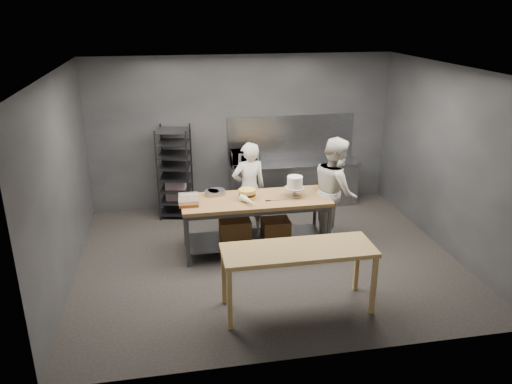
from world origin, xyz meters
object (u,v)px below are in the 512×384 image
(speed_rack, at_px, (175,173))
(chef_behind, at_px, (249,189))
(near_counter, at_px, (298,254))
(frosted_cake_stand, at_px, (295,184))
(chef_right, at_px, (335,191))
(layer_cake, at_px, (247,194))
(microwave, at_px, (245,158))
(work_table, at_px, (254,218))

(speed_rack, relative_size, chef_behind, 1.04)
(near_counter, height_order, speed_rack, speed_rack)
(speed_rack, relative_size, frosted_cake_stand, 5.05)
(chef_right, height_order, layer_cake, chef_right)
(microwave, bearing_deg, near_counter, -88.36)
(microwave, bearing_deg, work_table, -94.65)
(chef_right, relative_size, frosted_cake_stand, 5.33)
(layer_cake, bearing_deg, chef_behind, 77.94)
(frosted_cake_stand, xyz_separation_m, layer_cake, (-0.78, 0.04, -0.14))
(near_counter, distance_m, microwave, 3.67)
(chef_behind, height_order, chef_right, chef_right)
(chef_right, relative_size, microwave, 3.41)
(chef_behind, bearing_deg, chef_right, 146.33)
(chef_right, xyz_separation_m, layer_cake, (-1.52, -0.07, 0.08))
(chef_right, bearing_deg, frosted_cake_stand, 104.63)
(speed_rack, xyz_separation_m, layer_cake, (1.10, -1.76, 0.14))
(frosted_cake_stand, bearing_deg, chef_behind, 131.27)
(near_counter, relative_size, layer_cake, 7.22)
(chef_right, distance_m, layer_cake, 1.52)
(chef_behind, distance_m, layer_cake, 0.71)
(speed_rack, height_order, chef_behind, speed_rack)
(microwave, distance_m, layer_cake, 1.86)
(microwave, xyz_separation_m, frosted_cake_stand, (0.51, -1.88, 0.09))
(microwave, xyz_separation_m, layer_cake, (-0.26, -1.84, -0.05))
(chef_right, bearing_deg, chef_behind, 72.04)
(chef_behind, bearing_deg, work_table, 77.75)
(near_counter, xyz_separation_m, speed_rack, (-1.47, 3.58, 0.04))
(work_table, height_order, chef_behind, chef_behind)
(chef_behind, bearing_deg, near_counter, 85.45)
(work_table, bearing_deg, chef_right, 2.95)
(speed_rack, xyz_separation_m, chef_behind, (1.25, -1.08, -0.02))
(near_counter, distance_m, frosted_cake_stand, 1.86)
(work_table, xyz_separation_m, frosted_cake_stand, (0.66, -0.04, 0.57))
(work_table, bearing_deg, microwave, 85.35)
(microwave, height_order, layer_cake, microwave)
(near_counter, height_order, layer_cake, layer_cake)
(chef_behind, xyz_separation_m, layer_cake, (-0.14, -0.68, 0.16))
(frosted_cake_stand, height_order, layer_cake, frosted_cake_stand)
(chef_behind, relative_size, chef_right, 0.91)
(frosted_cake_stand, bearing_deg, speed_rack, 136.21)
(near_counter, height_order, chef_behind, chef_behind)
(speed_rack, distance_m, layer_cake, 2.08)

